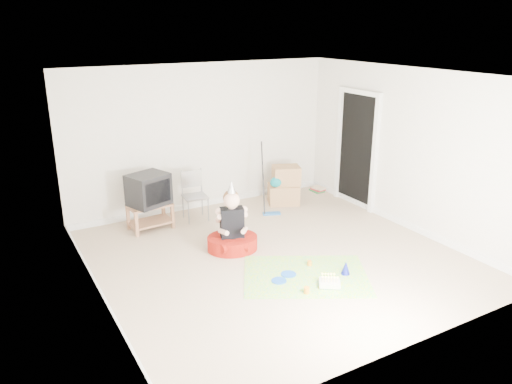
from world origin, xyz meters
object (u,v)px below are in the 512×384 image
cardboard_boxes (284,186)px  birthday_cake (330,284)px  crt_tv (148,189)px  seated_woman (232,235)px  folding_chair (195,196)px  tv_stand (150,214)px

cardboard_boxes → birthday_cake: size_ratio=2.08×
crt_tv → seated_woman: (0.81, -1.38, -0.45)m
seated_woman → birthday_cake: (0.58, -1.62, -0.20)m
folding_chair → birthday_cake: bearing=-79.1°
folding_chair → seated_woman: seated_woman is taller
crt_tv → cardboard_boxes: size_ratio=0.84×
folding_chair → birthday_cake: 3.09m
folding_chair → birthday_cake: (0.58, -3.01, -0.38)m
crt_tv → cardboard_boxes: bearing=-20.7°
crt_tv → tv_stand: bearing=-64.7°
cardboard_boxes → birthday_cake: cardboard_boxes is taller
folding_chair → tv_stand: bearing=-178.7°
birthday_cake → folding_chair: bearing=100.9°
tv_stand → birthday_cake: 3.31m
seated_woman → birthday_cake: bearing=-70.2°
tv_stand → cardboard_boxes: 2.59m
tv_stand → folding_chair: size_ratio=0.83×
crt_tv → cardboard_boxes: (2.59, -0.05, -0.34)m
birthday_cake → seated_woman: bearing=109.8°
cardboard_boxes → birthday_cake: 3.20m
cardboard_boxes → folding_chair: bearing=177.9°
tv_stand → folding_chair: folding_chair is taller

